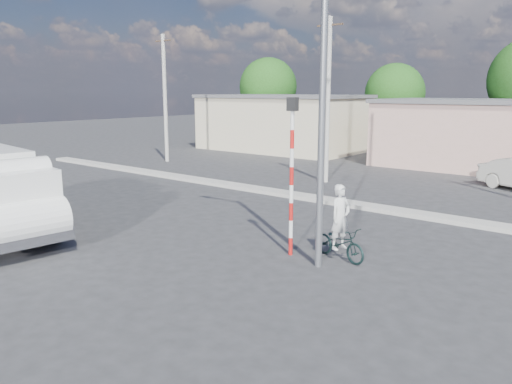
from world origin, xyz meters
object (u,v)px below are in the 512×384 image
Objects in this scene: bicycle at (340,243)px; cyclist at (340,228)px; streetlight at (318,73)px; traffic_pole at (292,163)px.

cyclist reaches higher than bicycle.
streetlight is at bearing 173.93° from bicycle.
bicycle is 4.59m from streetlight.
cyclist is 4.17m from streetlight.
bicycle is 0.98× the size of cyclist.
bicycle is at bearing 0.00° from cyclist.
streetlight is at bearing 173.93° from cyclist.
traffic_pole is 0.48× the size of streetlight.
streetlight is at bearing -17.73° from traffic_pole.
cyclist is 0.20× the size of streetlight.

